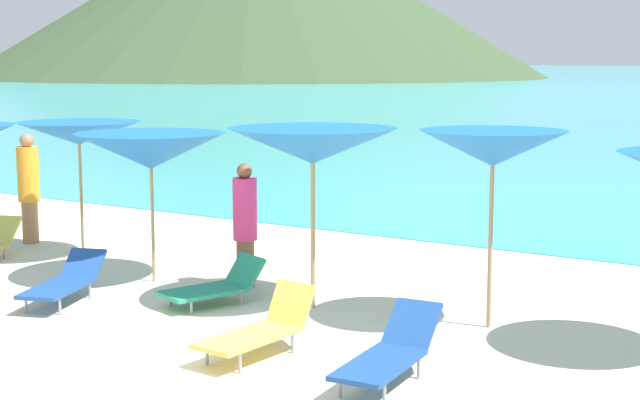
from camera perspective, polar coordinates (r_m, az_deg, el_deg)
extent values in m
cube|color=beige|center=(18.35, 10.49, -2.18)|extent=(50.00, 100.00, 0.30)
cylinder|color=#9E7F59|center=(15.64, -14.11, 0.36)|extent=(0.05, 0.05, 2.12)
cone|color=blue|center=(15.54, -14.24, 3.90)|extent=(1.95, 1.95, 0.36)
sphere|color=#9E7F59|center=(15.53, -14.26, 4.34)|extent=(0.07, 0.07, 0.07)
cylinder|color=#9E7F59|center=(13.84, -10.01, -0.74)|extent=(0.05, 0.05, 2.03)
cone|color=blue|center=(13.72, -10.10, 2.91)|extent=(2.19, 2.19, 0.51)
sphere|color=#9E7F59|center=(13.71, -10.12, 3.57)|extent=(0.07, 0.07, 0.07)
cylinder|color=#9E7F59|center=(12.16, -0.43, -1.41)|extent=(0.06, 0.06, 2.22)
cone|color=blue|center=(12.03, -0.44, 3.26)|extent=(2.37, 2.37, 0.46)
sphere|color=#9E7F59|center=(12.01, -0.44, 3.95)|extent=(0.07, 0.07, 0.07)
cylinder|color=#9E7F59|center=(11.45, 10.18, -2.05)|extent=(0.05, 0.05, 2.26)
cone|color=blue|center=(11.31, 10.32, 3.06)|extent=(1.76, 1.76, 0.43)
sphere|color=#9E7F59|center=(11.29, 10.34, 3.75)|extent=(0.07, 0.07, 0.07)
cube|color=#268C66|center=(12.51, -7.03, -5.46)|extent=(0.94, 1.21, 0.05)
cube|color=#268C66|center=(12.81, -4.49, -4.24)|extent=(0.65, 0.48, 0.40)
cylinder|color=gray|center=(12.60, -8.92, -5.92)|extent=(0.04, 0.04, 0.17)
cylinder|color=gray|center=(12.16, -7.72, -6.42)|extent=(0.04, 0.04, 0.17)
cylinder|color=gray|center=(12.96, -6.02, -5.46)|extent=(0.04, 0.04, 0.17)
cylinder|color=gray|center=(12.53, -4.75, -5.92)|extent=(0.04, 0.04, 0.17)
cube|color=#1E478C|center=(9.40, 3.55, -9.81)|extent=(0.64, 1.27, 0.05)
cube|color=#1E478C|center=(10.08, 5.54, -7.41)|extent=(0.55, 0.53, 0.43)
cylinder|color=gray|center=(9.20, 1.20, -11.10)|extent=(0.04, 0.04, 0.22)
cylinder|color=gray|center=(9.02, 3.87, -11.53)|extent=(0.04, 0.04, 0.22)
cylinder|color=gray|center=(9.94, 3.44, -9.62)|extent=(0.04, 0.04, 0.22)
cylinder|color=gray|center=(9.77, 5.94, -9.97)|extent=(0.04, 0.04, 0.22)
cube|color=#D8BF4C|center=(16.49, -18.51, -1.73)|extent=(0.63, 0.60, 0.43)
cylinder|color=gray|center=(16.16, -18.39, -3.05)|extent=(0.04, 0.04, 0.18)
cube|color=#D8BF4C|center=(10.29, -4.32, -8.21)|extent=(0.64, 1.27, 0.05)
cube|color=#D8BF4C|center=(10.76, -1.76, -6.22)|extent=(0.54, 0.31, 0.46)
cylinder|color=gray|center=(10.21, -6.78, -9.18)|extent=(0.04, 0.04, 0.22)
cylinder|color=gray|center=(9.90, -4.82, -9.70)|extent=(0.04, 0.04, 0.22)
cylinder|color=gray|center=(10.81, -3.58, -8.12)|extent=(0.04, 0.04, 0.22)
cylinder|color=gray|center=(10.53, -1.65, -8.57)|extent=(0.04, 0.04, 0.22)
cube|color=#1E478C|center=(12.87, -15.48, -5.09)|extent=(0.94, 1.33, 0.05)
cube|color=#1E478C|center=(13.53, -13.96, -3.70)|extent=(0.63, 0.56, 0.35)
cylinder|color=gray|center=(12.69, -17.20, -5.99)|extent=(0.04, 0.04, 0.22)
cylinder|color=gray|center=(12.47, -15.32, -6.16)|extent=(0.04, 0.04, 0.22)
cylinder|color=gray|center=(13.41, -15.42, -5.14)|extent=(0.04, 0.04, 0.22)
cylinder|color=gray|center=(13.20, -13.62, -5.29)|extent=(0.04, 0.04, 0.22)
cylinder|color=#A3704C|center=(17.38, -16.96, -1.27)|extent=(0.28, 0.28, 0.73)
cylinder|color=orange|center=(17.26, -17.08, 1.49)|extent=(0.37, 0.37, 0.95)
sphere|color=#A3704C|center=(17.21, -17.17, 3.42)|extent=(0.24, 0.24, 0.24)
cylinder|color=brown|center=(13.49, -4.48, -3.79)|extent=(0.25, 0.25, 0.67)
cylinder|color=#D83372|center=(13.35, -4.52, -0.54)|extent=(0.34, 0.34, 0.88)
sphere|color=brown|center=(13.27, -4.55, 1.75)|extent=(0.22, 0.22, 0.22)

